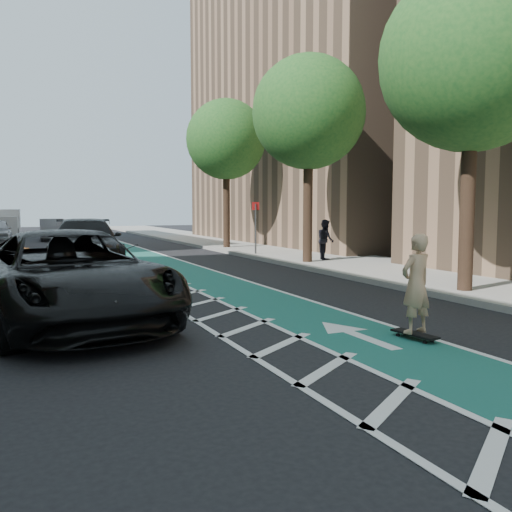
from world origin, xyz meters
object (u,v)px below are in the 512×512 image
suv_near (69,277)px  barrel_a (21,263)px  suv_far (85,243)px  skateboarder (416,284)px

suv_near → barrel_a: suv_near is taller
suv_far → skateboarder: bearing=-69.8°
skateboarder → suv_far: (-3.70, 13.82, -0.04)m
suv_far → barrel_a: suv_far is taller
suv_near → suv_far: size_ratio=1.03×
suv_far → barrel_a: 3.02m
suv_near → barrel_a: size_ratio=6.98×
barrel_a → suv_near: bearing=-84.5°
suv_far → barrel_a: bearing=-132.8°
suv_near → barrel_a: 8.12m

